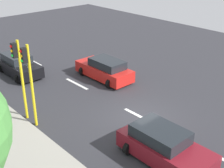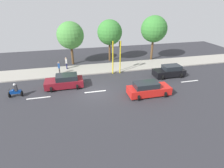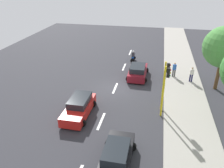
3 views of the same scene
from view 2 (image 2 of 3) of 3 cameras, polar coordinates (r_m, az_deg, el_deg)
ground_plane at (r=20.06m, az=-5.36°, el=-2.58°), size 40.00×60.00×0.10m
sidewalk at (r=26.37m, az=-7.66°, el=4.66°), size 4.00×60.00×0.15m
lane_stripe_far_north at (r=24.50m, az=23.57°, el=0.82°), size 0.20×2.40×0.01m
lane_stripe_north at (r=21.56m, az=10.59°, el=-0.67°), size 0.20×2.40×0.01m
lane_stripe_mid at (r=20.04m, az=-5.37°, el=-2.44°), size 0.20×2.40×0.01m
lane_stripe_south at (r=20.25m, az=-22.43°, el=-4.12°), size 0.20×2.40×0.01m
car_red at (r=19.35m, az=11.49°, el=-1.60°), size 2.19×4.52×1.52m
car_black at (r=24.88m, az=17.87°, el=3.90°), size 2.18×4.06×1.52m
car_maroon at (r=21.42m, az=-14.87°, el=0.79°), size 2.34×4.31×1.52m
motorcycle at (r=21.25m, az=-28.52°, el=-2.04°), size 0.60×1.30×1.53m
pedestrian_near_signal at (r=25.10m, az=-16.58°, el=5.11°), size 0.40×0.24×1.69m
pedestrian_by_tree at (r=26.75m, az=-14.40°, el=6.62°), size 0.40×0.24×1.69m
traffic_light_corner at (r=23.95m, az=0.23°, el=9.94°), size 0.49×0.24×4.50m
traffic_light_midblock at (r=24.21m, az=2.61°, el=10.08°), size 0.49×0.24×4.50m
street_tree_north at (r=29.26m, az=-0.75°, el=16.15°), size 3.92×3.92×6.58m
street_tree_south at (r=28.23m, az=-13.17°, el=14.89°), size 4.03×4.03×6.50m
street_tree_center at (r=30.56m, az=13.27°, el=16.72°), size 4.17×4.17×7.13m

